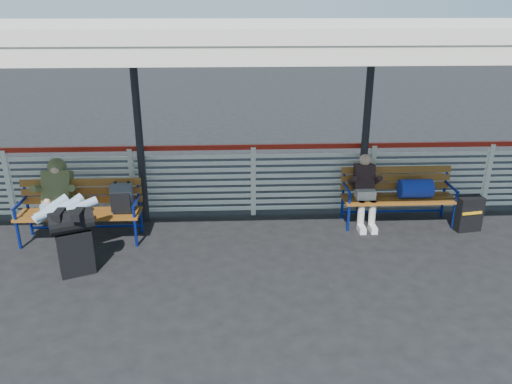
{
  "coord_description": "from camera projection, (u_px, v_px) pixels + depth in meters",
  "views": [
    {
      "loc": [
        -0.33,
        -5.95,
        3.39
      ],
      "look_at": [
        0.0,
        1.0,
        0.75
      ],
      "focal_mm": 35.0,
      "sensor_mm": 36.0,
      "label": 1
    }
  ],
  "objects": [
    {
      "name": "luggage_stack",
      "position": [
        74.0,
        239.0,
        6.53
      ],
      "size": [
        0.62,
        0.5,
        0.9
      ],
      "rotation": [
        0.0,
        0.0,
        0.41
      ],
      "color": "black",
      "rests_on": "ground"
    },
    {
      "name": "canopy",
      "position": [
        256.0,
        32.0,
        6.51
      ],
      "size": [
        12.6,
        3.6,
        3.16
      ],
      "color": "silver",
      "rests_on": "ground"
    },
    {
      "name": "bench_right",
      "position": [
        405.0,
        190.0,
        8.03
      ],
      "size": [
        1.8,
        0.56,
        0.92
      ],
      "color": "brown",
      "rests_on": "ground"
    },
    {
      "name": "suitcase_side",
      "position": [
        468.0,
        213.0,
        7.88
      ],
      "size": [
        0.43,
        0.3,
        0.56
      ],
      "rotation": [
        0.0,
        0.0,
        0.17
      ],
      "color": "black",
      "rests_on": "ground"
    },
    {
      "name": "companion_person",
      "position": [
        365.0,
        190.0,
        7.97
      ],
      "size": [
        0.32,
        0.66,
        1.15
      ],
      "color": "beige",
      "rests_on": "ground"
    },
    {
      "name": "traveler_man",
      "position": [
        61.0,
        203.0,
        7.07
      ],
      "size": [
        0.94,
        1.64,
        0.77
      ],
      "color": "#9BB4D1",
      "rests_on": "ground"
    },
    {
      "name": "fence",
      "position": [
        253.0,
        178.0,
        8.32
      ],
      "size": [
        12.08,
        0.08,
        1.24
      ],
      "color": "silver",
      "rests_on": "ground"
    },
    {
      "name": "ground",
      "position": [
        259.0,
        270.0,
        6.78
      ],
      "size": [
        60.0,
        60.0,
        0.0
      ],
      "primitive_type": "plane",
      "color": "black",
      "rests_on": "ground"
    },
    {
      "name": "bench_left",
      "position": [
        92.0,
        203.0,
        7.47
      ],
      "size": [
        1.8,
        0.56,
        0.92
      ],
      "color": "brown",
      "rests_on": "ground"
    }
  ]
}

